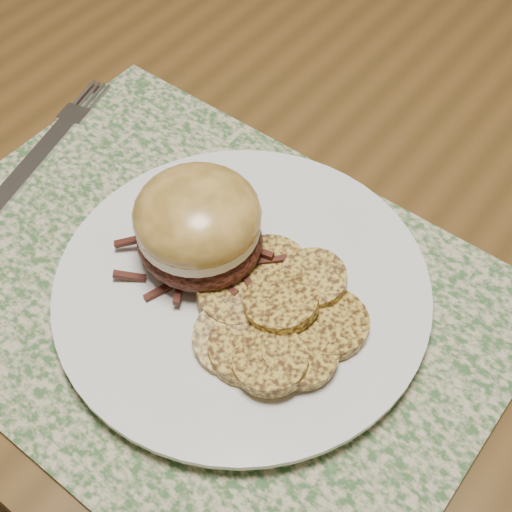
% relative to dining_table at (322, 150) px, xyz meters
% --- Properties ---
extents(ground, '(3.50, 3.50, 0.00)m').
position_rel_dining_table_xyz_m(ground, '(0.00, 0.00, -0.67)').
color(ground, '#542E1D').
rests_on(ground, ground).
extents(dining_table, '(1.50, 0.90, 0.75)m').
position_rel_dining_table_xyz_m(dining_table, '(0.00, 0.00, 0.00)').
color(dining_table, '#573919').
rests_on(dining_table, ground).
extents(placemat, '(0.45, 0.33, 0.00)m').
position_rel_dining_table_xyz_m(placemat, '(0.06, -0.26, 0.08)').
color(placemat, '#365B2E').
rests_on(placemat, dining_table).
extents(dinner_plate, '(0.26, 0.26, 0.02)m').
position_rel_dining_table_xyz_m(dinner_plate, '(0.08, -0.24, 0.09)').
color(dinner_plate, silver).
rests_on(dinner_plate, placemat).
extents(pork_sandwich, '(0.10, 0.10, 0.07)m').
position_rel_dining_table_xyz_m(pork_sandwich, '(0.04, -0.24, 0.13)').
color(pork_sandwich, black).
rests_on(pork_sandwich, dinner_plate).
extents(roasted_potatoes, '(0.13, 0.14, 0.03)m').
position_rel_dining_table_xyz_m(roasted_potatoes, '(0.13, -0.25, 0.11)').
color(roasted_potatoes, gold).
rests_on(roasted_potatoes, dinner_plate).
extents(fork, '(0.07, 0.20, 0.00)m').
position_rel_dining_table_xyz_m(fork, '(-0.15, -0.23, 0.09)').
color(fork, silver).
rests_on(fork, placemat).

